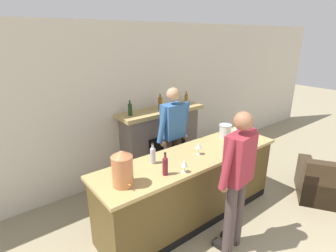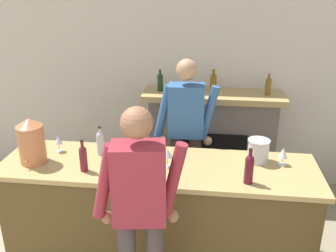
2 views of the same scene
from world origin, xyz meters
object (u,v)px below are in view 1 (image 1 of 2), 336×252
(potted_plant_corner, at_px, (234,141))
(wine_glass_mid_counter, at_px, (124,164))
(fireplace_stone, at_px, (161,140))
(wine_bottle_rose_blush, at_px, (242,138))
(person_customer, at_px, (237,178))
(wine_bottle_port_short, at_px, (165,165))
(copper_dispenser, at_px, (122,168))
(wine_bottle_cabernet_heavy, at_px, (153,154))
(wine_glass_front_right, at_px, (236,128))
(person_bartender, at_px, (173,137))
(ice_bucket_steel, at_px, (225,131))
(armchair_black, at_px, (326,185))
(wine_glass_front_left, at_px, (199,146))
(wine_glass_back_row, at_px, (184,164))

(potted_plant_corner, bearing_deg, wine_glass_mid_counter, -164.51)
(fireplace_stone, bearing_deg, wine_glass_mid_counter, -139.70)
(fireplace_stone, xyz_separation_m, wine_bottle_rose_blush, (0.30, -1.58, 0.48))
(person_customer, height_order, wine_bottle_port_short, person_customer)
(fireplace_stone, xyz_separation_m, potted_plant_corner, (1.82, -0.31, -0.39))
(potted_plant_corner, xyz_separation_m, wine_bottle_rose_blush, (-1.51, -1.27, 0.86))
(copper_dispenser, bearing_deg, wine_bottle_port_short, -11.42)
(wine_bottle_cabernet_heavy, relative_size, wine_glass_front_right, 1.68)
(fireplace_stone, xyz_separation_m, wine_glass_mid_counter, (-1.43, -1.21, 0.45))
(wine_bottle_rose_blush, bearing_deg, potted_plant_corner, 39.95)
(wine_bottle_port_short, xyz_separation_m, wine_glass_front_right, (1.69, 0.32, -0.01))
(wine_glass_mid_counter, bearing_deg, fireplace_stone, 40.30)
(copper_dispenser, distance_m, wine_bottle_rose_blush, 1.88)
(person_customer, distance_m, wine_glass_front_right, 1.42)
(copper_dispenser, height_order, wine_bottle_cabernet_heavy, copper_dispenser)
(person_bartender, bearing_deg, ice_bucket_steel, -34.79)
(copper_dispenser, bearing_deg, potted_plant_corner, 18.52)
(person_customer, bearing_deg, wine_glass_mid_counter, 136.28)
(armchair_black, relative_size, wine_bottle_cabernet_heavy, 4.09)
(armchair_black, xyz_separation_m, copper_dispenser, (-3.12, 0.94, 0.94))
(potted_plant_corner, relative_size, wine_glass_front_right, 4.17)
(ice_bucket_steel, bearing_deg, wine_bottle_port_short, -166.18)
(ice_bucket_steel, xyz_separation_m, wine_glass_front_left, (-0.79, -0.20, 0.02))
(wine_bottle_port_short, xyz_separation_m, wine_glass_mid_counter, (-0.36, 0.34, -0.02))
(armchair_black, relative_size, ice_bucket_steel, 5.45)
(armchair_black, xyz_separation_m, wine_glass_mid_counter, (-2.98, 1.18, 0.84))
(wine_glass_front_right, height_order, wine_glass_mid_counter, wine_glass_front_right)
(armchair_black, relative_size, wine_glass_mid_counter, 7.29)
(person_customer, bearing_deg, potted_plant_corner, 38.36)
(wine_bottle_rose_blush, bearing_deg, wine_glass_back_row, -176.99)
(ice_bucket_steel, xyz_separation_m, wine_glass_front_right, (0.21, -0.05, 0.01))
(fireplace_stone, distance_m, wine_bottle_cabernet_heavy, 1.66)
(potted_plant_corner, distance_m, wine_glass_mid_counter, 3.47)
(person_customer, bearing_deg, fireplace_stone, 77.45)
(person_bartender, distance_m, wine_bottle_port_short, 1.17)
(wine_bottle_port_short, distance_m, wine_bottle_rose_blush, 1.37)
(ice_bucket_steel, distance_m, wine_glass_front_left, 0.81)
(person_customer, distance_m, wine_bottle_cabernet_heavy, 1.06)
(wine_bottle_rose_blush, xyz_separation_m, wine_glass_mid_counter, (-1.73, 0.37, -0.02))
(armchair_black, relative_size, wine_glass_back_row, 7.00)
(ice_bucket_steel, height_order, wine_glass_front_left, ice_bucket_steel)
(wine_bottle_port_short, xyz_separation_m, wine_glass_back_row, (0.21, -0.09, -0.01))
(wine_glass_mid_counter, bearing_deg, wine_bottle_rose_blush, -12.02)
(person_bartender, relative_size, ice_bucket_steel, 8.67)
(person_bartender, distance_m, wine_bottle_rose_blush, 1.05)
(fireplace_stone, distance_m, wine_glass_mid_counter, 1.93)
(fireplace_stone, distance_m, wine_bottle_port_short, 1.94)
(wine_glass_front_right, bearing_deg, wine_glass_mid_counter, 179.57)
(copper_dispenser, bearing_deg, fireplace_stone, 42.69)
(fireplace_stone, distance_m, copper_dispenser, 2.20)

